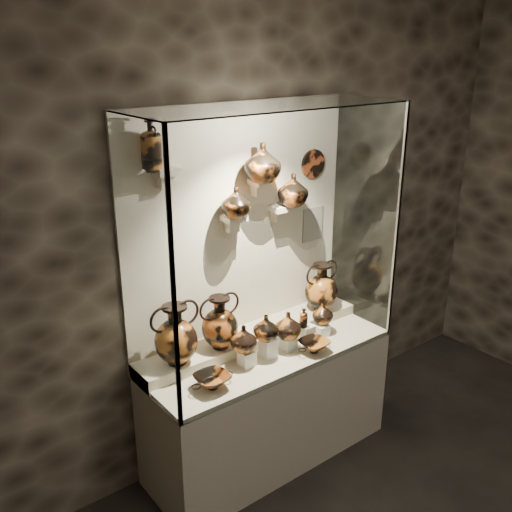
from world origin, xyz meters
The scene contains 36 objects.
wall_back centered at (0.00, 2.50, 1.60)m, with size 5.00×0.02×3.20m, color black.
plinth centered at (0.00, 2.18, 0.40)m, with size 1.70×0.60×0.80m, color beige.
front_tier centered at (0.00, 2.18, 0.82)m, with size 1.68×0.58×0.03m, color beige.
rear_tier centered at (0.00, 2.35, 0.85)m, with size 1.70×0.25×0.10m, color beige.
back_panel centered at (0.00, 2.50, 1.60)m, with size 1.70×0.03×1.60m, color beige.
glass_front centered at (0.00, 1.88, 1.60)m, with size 1.70×0.01×1.60m, color white.
glass_left centered at (-0.85, 2.18, 1.60)m, with size 0.01×0.60×1.60m, color white.
glass_right centered at (0.85, 2.18, 1.60)m, with size 0.01×0.60×1.60m, color white.
glass_top centered at (0.00, 2.18, 2.40)m, with size 1.70×0.60×0.01m, color white.
frame_post_left centered at (-0.84, 1.89, 1.60)m, with size 0.02×0.02×1.60m, color gray.
frame_post_right centered at (0.84, 1.89, 1.60)m, with size 0.02×0.02×1.60m, color gray.
pedestal_a centered at (-0.22, 2.13, 0.88)m, with size 0.09×0.09×0.10m, color silver.
pedestal_b centered at (-0.05, 2.13, 0.90)m, with size 0.09×0.09×0.13m, color silver.
pedestal_c centered at (0.12, 2.13, 0.88)m, with size 0.09×0.09×0.09m, color silver.
pedestal_d centered at (0.28, 2.13, 0.89)m, with size 0.09×0.09×0.12m, color silver.
pedestal_e centered at (0.42, 2.13, 0.87)m, with size 0.09×0.09×0.08m, color silver.
bracket_ul centered at (-0.55, 2.42, 2.05)m, with size 0.14×0.12×0.04m, color beige.
bracket_ca centered at (-0.10, 2.42, 1.70)m, with size 0.14×0.12×0.04m, color beige.
bracket_cb centered at (0.10, 2.42, 1.90)m, with size 0.10×0.12×0.04m, color beige.
bracket_cc centered at (0.28, 2.42, 1.70)m, with size 0.14×0.12×0.04m, color beige.
amphora_left centered at (-0.61, 2.32, 1.09)m, with size 0.31×0.31×0.38m, color #A45A1F, non-canonical shape.
amphora_mid centered at (-0.29, 2.32, 1.08)m, with size 0.28×0.28×0.35m, color #9F4B1C, non-canonical shape.
amphora_right centered at (0.60, 2.33, 1.08)m, with size 0.29×0.29×0.36m, color #A45A1F, non-canonical shape.
jug_a centered at (-0.24, 2.14, 1.02)m, with size 0.17×0.17×0.17m, color #A45A1F.
jug_b centered at (-0.07, 2.13, 1.05)m, with size 0.16×0.16×0.17m, color #9F4B1C.
jug_c centered at (0.10, 2.11, 1.01)m, with size 0.18×0.18×0.18m, color #A45A1F.
jug_e centered at (0.44, 2.15, 0.99)m, with size 0.14×0.14×0.15m, color #A45A1F.
lekythos_small centered at (0.24, 2.12, 1.03)m, with size 0.07×0.07×0.15m, color #9F4B1C, non-canonical shape.
kylix_left centered at (-0.53, 2.05, 0.88)m, with size 0.26×0.22×0.11m, color #9F4B1C, non-canonical shape.
kylix_right centered at (0.23, 1.99, 0.88)m, with size 0.25×0.21×0.10m, color #A45A1F, non-canonical shape.
lekythos_tall centered at (-0.64, 2.40, 2.23)m, with size 0.13×0.13×0.32m, color #A45A1F, non-canonical shape.
ovoid_vase_a centered at (-0.11, 2.38, 1.81)m, with size 0.18×0.18×0.19m, color #9F4B1C.
ovoid_vase_b centered at (0.08, 2.35, 2.04)m, with size 0.23×0.23×0.24m, color #9F4B1C.
ovoid_vase_c centered at (0.34, 2.37, 1.82)m, with size 0.20×0.20×0.21m, color #9F4B1C.
wall_plate centered at (0.61, 2.47, 1.95)m, with size 0.20×0.20×0.02m, color #923C1C.
info_placard centered at (0.63, 2.47, 1.51)m, with size 0.19×0.01×0.25m, color beige.
Camera 1 is at (-2.08, -0.37, 2.71)m, focal length 40.00 mm.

